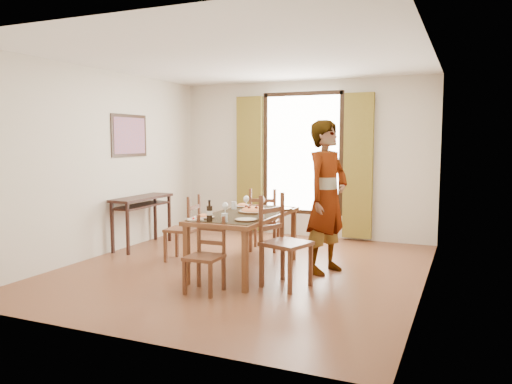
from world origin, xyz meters
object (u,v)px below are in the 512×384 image
at_px(console_table, 142,204).
at_px(pasta_platter, 253,209).
at_px(man, 327,197).
at_px(dining_table, 245,218).

relative_size(console_table, pasta_platter, 3.00).
bearing_deg(man, console_table, 103.70).
relative_size(console_table, dining_table, 0.68).
bearing_deg(man, pasta_platter, 127.74).
relative_size(man, pasta_platter, 4.84).
height_order(dining_table, man, man).
bearing_deg(dining_table, man, 21.56).
bearing_deg(pasta_platter, console_table, 164.40).
bearing_deg(man, dining_table, 131.17).
relative_size(console_table, man, 0.62).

